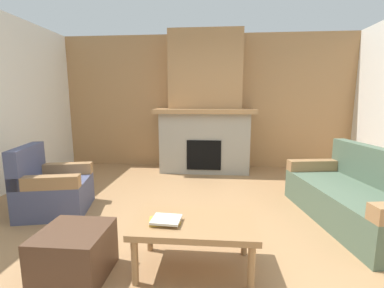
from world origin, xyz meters
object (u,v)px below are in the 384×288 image
(coffee_table, at_px, (194,227))
(ottoman, at_px, (75,253))
(couch, at_px, (358,198))
(armchair, at_px, (52,189))
(fireplace, at_px, (205,112))

(coffee_table, distance_m, ottoman, 0.98)
(couch, relative_size, coffee_table, 1.91)
(armchair, bearing_deg, ottoman, -51.99)
(armchair, bearing_deg, coffee_table, -28.28)
(couch, relative_size, armchair, 2.10)
(fireplace, bearing_deg, couch, -49.78)
(fireplace, height_order, armchair, fireplace)
(couch, xyz_separation_m, armchair, (-3.71, -0.02, 0.01))
(couch, bearing_deg, fireplace, 130.22)
(couch, bearing_deg, coffee_table, -150.37)
(fireplace, relative_size, coffee_table, 2.70)
(armchair, height_order, coffee_table, armchair)
(couch, xyz_separation_m, coffee_table, (-1.82, -1.03, 0.09))
(coffee_table, bearing_deg, armchair, 151.72)
(couch, distance_m, coffee_table, 2.09)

